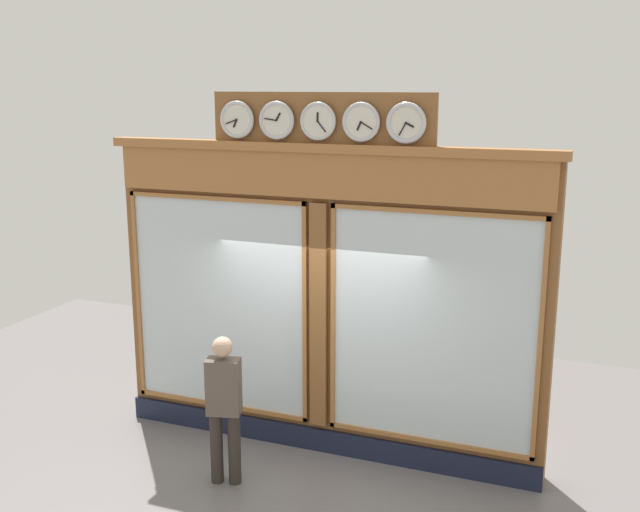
# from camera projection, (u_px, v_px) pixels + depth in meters

# --- Properties ---
(shop_facade) EXTENTS (5.28, 0.42, 4.22)m
(shop_facade) POSITION_uv_depth(u_px,v_px,m) (324.00, 297.00, 8.71)
(shop_facade) COLOR brown
(shop_facade) RESTS_ON ground_plane
(pedestrian) EXTENTS (0.40, 0.31, 1.69)m
(pedestrian) POSITION_uv_depth(u_px,v_px,m) (224.00, 404.00, 8.07)
(pedestrian) COLOR #312A24
(pedestrian) RESTS_ON ground_plane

